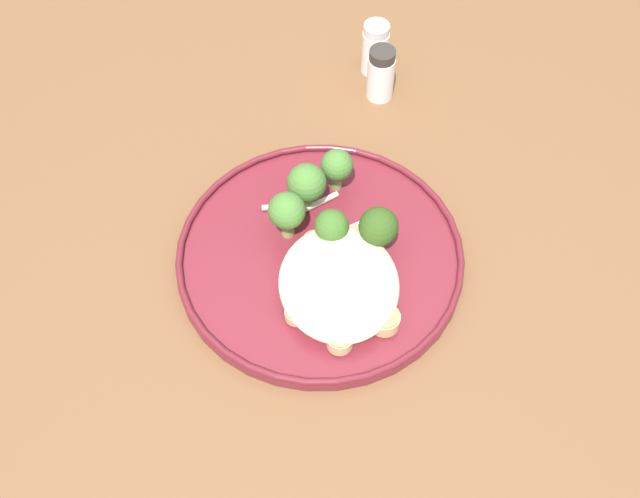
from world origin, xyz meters
name	(u,v)px	position (x,y,z in m)	size (l,w,h in m)	color
wooden_dining_table	(347,320)	(0.00, 0.00, 0.66)	(1.40, 1.00, 0.74)	brown
dinner_plate	(320,255)	(-0.03, -0.03, 0.75)	(0.29, 0.29, 0.02)	maroon
noodle_bed	(339,283)	(0.02, -0.01, 0.77)	(0.13, 0.12, 0.04)	beige
seared_scallop_tilted_round	(357,240)	(-0.03, 0.01, 0.76)	(0.03, 0.03, 0.02)	#E5C689
seared_scallop_center_golden	(322,271)	(0.00, -0.03, 0.76)	(0.02, 0.02, 0.01)	beige
seared_scallop_left_edge	(340,340)	(0.08, -0.02, 0.76)	(0.02, 0.02, 0.02)	#DBB77A
seared_scallop_rear_pale	(371,299)	(0.04, 0.02, 0.76)	(0.03, 0.03, 0.01)	#E5C689
seared_scallop_on_noodles	(316,243)	(-0.04, -0.03, 0.76)	(0.03, 0.03, 0.01)	#E5C689
seared_scallop_half_hidden	(296,314)	(0.04, -0.06, 0.76)	(0.02, 0.02, 0.01)	#DBB77A
seared_scallop_tiny_bay	(385,320)	(0.06, 0.02, 0.76)	(0.03, 0.03, 0.02)	#DBB77A
broccoli_floret_center_pile	(287,212)	(-0.06, -0.06, 0.79)	(0.04, 0.04, 0.06)	#89A356
broccoli_floret_beside_noodles	(307,184)	(-0.09, -0.03, 0.79)	(0.04, 0.04, 0.06)	#7A994C
broccoli_floret_near_rim	(337,166)	(-0.11, 0.00, 0.78)	(0.03, 0.03, 0.05)	#7A994C
broccoli_floret_split_head	(331,227)	(-0.04, -0.01, 0.78)	(0.03, 0.03, 0.05)	#89A356
broccoli_floret_left_leaning	(378,227)	(-0.03, 0.03, 0.79)	(0.04, 0.04, 0.06)	#89A356
onion_sliver_long_sliver	(314,205)	(-0.09, -0.03, 0.75)	(0.06, 0.01, 0.00)	silver
onion_sliver_short_strip	(283,207)	(-0.09, -0.06, 0.75)	(0.04, 0.01, 0.00)	silver
onion_sliver_curled_piece	(368,246)	(-0.03, 0.02, 0.75)	(0.06, 0.01, 0.00)	silver
onion_sliver_pale_crescent	(337,234)	(-0.05, -0.01, 0.75)	(0.06, 0.01, 0.00)	silver
salt_shaker	(375,48)	(-0.30, 0.07, 0.77)	(0.03, 0.03, 0.07)	white
pepper_shaker	(381,74)	(-0.26, 0.07, 0.77)	(0.03, 0.03, 0.07)	white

